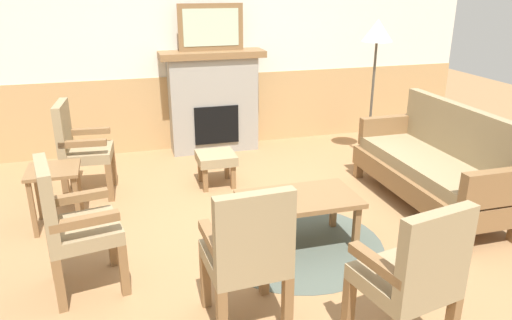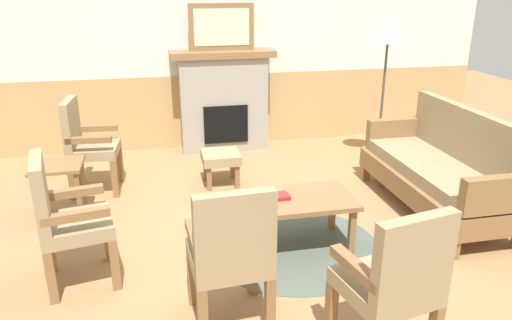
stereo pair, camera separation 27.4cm
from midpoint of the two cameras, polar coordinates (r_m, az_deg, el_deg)
ground_plane at (r=4.35m, az=-0.55°, el=-8.38°), size 14.00×14.00×0.00m
wall_back at (r=6.41m, az=-6.94°, el=13.16°), size 7.20×0.14×2.70m
fireplace at (r=6.28m, az=-6.31°, el=6.94°), size 1.30×0.44×1.28m
framed_picture at (r=6.14m, az=-6.64°, el=15.21°), size 0.80×0.04×0.56m
couch at (r=4.96m, az=18.67°, el=-0.75°), size 0.70×1.80×0.98m
coffee_table at (r=3.97m, az=3.07°, el=-5.07°), size 0.96×0.56×0.44m
round_rug at (r=4.15m, az=2.97°, el=-9.85°), size 1.44×1.44×0.01m
book_on_table at (r=3.93m, az=0.99°, el=-4.26°), size 0.21×0.14×0.03m
footstool at (r=5.22m, az=-6.21°, el=-0.02°), size 0.40×0.40×0.36m
armchair_near_fireplace at (r=3.62m, az=-22.96°, el=-6.70°), size 0.56×0.56×0.98m
armchair_by_window_left at (r=5.23m, az=-21.50°, el=1.60°), size 0.52×0.52×0.98m
armchair_front_left at (r=2.89m, az=15.39°, el=-12.79°), size 0.57×0.57×0.98m
armchair_front_center at (r=3.00m, az=-3.61°, el=-10.70°), size 0.51×0.51×0.98m
side_table at (r=4.68m, az=-24.15°, el=-2.26°), size 0.44×0.44×0.55m
floor_lamp_by_couch at (r=5.92m, az=12.69°, el=13.62°), size 0.36×0.36×1.68m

